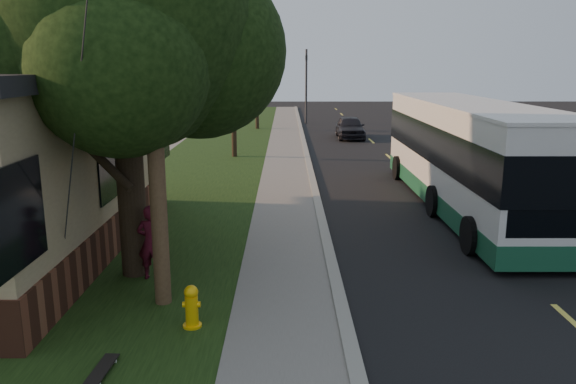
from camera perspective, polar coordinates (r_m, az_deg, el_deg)
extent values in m
plane|color=black|center=(9.85, 5.88, -13.77)|extent=(120.00, 120.00, 0.00)
cube|color=black|center=(19.90, 14.39, -0.32)|extent=(8.00, 80.00, 0.01)
cube|color=gray|center=(19.28, 2.81, -0.18)|extent=(0.25, 80.00, 0.12)
cube|color=slate|center=(19.25, -0.16, -0.24)|extent=(2.00, 80.00, 0.08)
cube|color=black|center=(19.57, -10.46, -0.26)|extent=(5.00, 80.00, 0.07)
cylinder|color=yellow|center=(9.78, -9.75, -11.86)|extent=(0.22, 0.22, 0.55)
sphere|color=yellow|center=(9.64, -9.83, -10.00)|extent=(0.24, 0.24, 0.24)
cylinder|color=yellow|center=(9.73, -9.78, -11.19)|extent=(0.30, 0.10, 0.10)
cylinder|color=yellow|center=(9.73, -9.78, -11.19)|extent=(0.10, 0.18, 0.10)
cylinder|color=yellow|center=(9.89, -9.69, -13.21)|extent=(0.32, 0.32, 0.04)
cylinder|color=#473321|center=(10.02, -13.79, 13.45)|extent=(0.30, 0.30, 9.00)
cylinder|color=#2D2D30|center=(9.24, -20.61, 8.30)|extent=(2.52, 3.21, 7.60)
cylinder|color=black|center=(11.93, -15.71, 1.09)|extent=(0.56, 0.56, 4.00)
sphere|color=black|center=(11.73, -16.69, 16.58)|extent=(5.20, 5.20, 5.20)
sphere|color=black|center=(11.99, -9.05, 13.98)|extent=(3.60, 3.60, 3.60)
sphere|color=black|center=(11.72, -22.98, 14.65)|extent=(3.80, 3.80, 3.80)
sphere|color=black|center=(10.36, -16.77, 12.14)|extent=(3.20, 3.20, 3.20)
sphere|color=black|center=(13.27, -17.66, 17.76)|extent=(3.40, 3.40, 3.40)
cylinder|color=black|center=(27.00, -5.53, 7.09)|extent=(0.24, 0.24, 3.30)
cylinder|color=black|center=(26.89, -5.60, 10.59)|extent=(1.38, 0.57, 2.01)
cylinder|color=black|center=(26.89, -5.60, 10.59)|extent=(0.74, 1.21, 1.58)
cylinder|color=black|center=(26.89, -5.60, 10.59)|extent=(0.65, 1.05, 1.95)
cylinder|color=black|center=(26.89, -5.60, 10.59)|extent=(1.28, 0.53, 1.33)
cylinder|color=black|center=(26.89, -5.60, 10.59)|extent=(0.75, 1.21, 1.70)
cylinder|color=black|center=(38.91, -3.16, 8.68)|extent=(0.24, 0.24, 3.03)
cylinder|color=black|center=(38.83, -3.19, 10.90)|extent=(1.38, 0.57, 2.01)
cylinder|color=black|center=(38.83, -3.19, 10.90)|extent=(0.74, 1.21, 1.58)
cylinder|color=black|center=(38.83, -3.19, 10.90)|extent=(0.65, 1.05, 1.95)
cylinder|color=black|center=(38.83, -3.19, 10.90)|extent=(1.28, 0.53, 1.33)
cylinder|color=black|center=(38.83, -3.19, 10.90)|extent=(0.75, 1.21, 1.70)
cylinder|color=#2D2D30|center=(42.81, 1.86, 10.63)|extent=(0.16, 0.16, 5.50)
imported|color=black|center=(42.78, 1.88, 12.97)|extent=(0.18, 0.22, 1.10)
cube|color=silver|center=(18.14, 17.91, 4.18)|extent=(2.52, 12.08, 2.72)
cube|color=#175033|center=(18.39, 17.61, -0.16)|extent=(2.54, 12.10, 0.55)
cube|color=black|center=(18.11, 17.95, 4.81)|extent=(2.56, 12.12, 1.11)
cube|color=black|center=(12.69, 26.12, -0.73)|extent=(2.22, 0.06, 1.61)
cube|color=yellow|center=(12.48, 26.71, 5.36)|extent=(1.61, 0.06, 0.35)
cube|color=#FFF2CC|center=(12.66, 22.54, -5.86)|extent=(0.25, 0.04, 0.15)
cube|color=silver|center=(18.00, 18.21, 8.52)|extent=(2.57, 12.13, 0.08)
cylinder|color=black|center=(13.93, 18.12, -4.23)|extent=(0.28, 0.93, 0.93)
cylinder|color=black|center=(17.09, 14.60, -0.90)|extent=(0.28, 0.93, 0.93)
cylinder|color=black|center=(17.90, 22.41, -0.85)|extent=(0.28, 0.93, 0.93)
cylinder|color=black|center=(22.28, 11.11, 2.42)|extent=(0.28, 0.93, 0.93)
cylinder|color=black|center=(22.90, 17.30, 2.36)|extent=(0.28, 0.93, 0.93)
imported|color=#4C0F1F|center=(11.83, -13.73, -5.00)|extent=(0.59, 0.40, 1.56)
cube|color=black|center=(8.83, -18.42, -16.73)|extent=(0.28, 0.89, 0.02)
cylinder|color=silver|center=(8.60, -19.19, -17.95)|extent=(0.20, 0.07, 0.05)
cylinder|color=silver|center=(9.09, -17.66, -16.06)|extent=(0.20, 0.07, 0.05)
imported|color=black|center=(34.44, 6.33, 6.56)|extent=(1.65, 3.98, 1.35)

